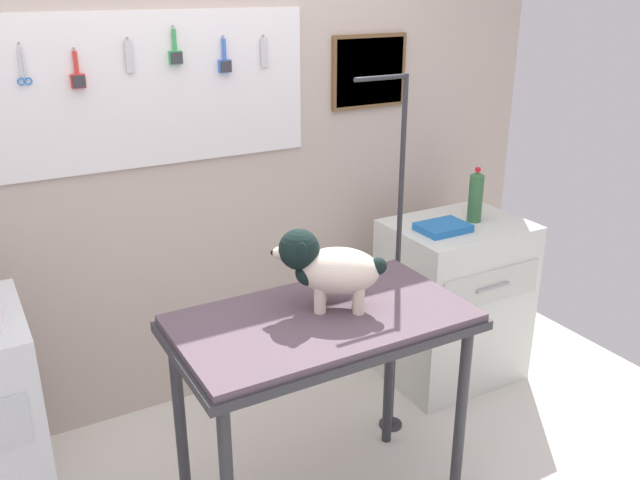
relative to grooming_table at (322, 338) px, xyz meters
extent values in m
cube|color=#BEACA0|center=(-0.13, 1.06, 0.36)|extent=(4.00, 0.06, 2.30)
cube|color=white|center=(-0.24, 1.03, 0.77)|extent=(1.39, 0.02, 0.65)
cylinder|color=gray|center=(-0.76, 1.02, 0.99)|extent=(0.01, 0.02, 0.01)
cube|color=silver|center=(-0.76, 1.01, 0.92)|extent=(0.01, 0.00, 0.11)
cube|color=silver|center=(-0.75, 1.01, 0.92)|extent=(0.01, 0.00, 0.11)
torus|color=blue|center=(-0.77, 1.01, 0.84)|extent=(0.03, 0.01, 0.03)
torus|color=blue|center=(-0.74, 1.01, 0.84)|extent=(0.03, 0.01, 0.03)
cylinder|color=gray|center=(-0.56, 1.02, 0.96)|extent=(0.01, 0.02, 0.01)
cylinder|color=red|center=(-0.56, 1.01, 0.91)|extent=(0.02, 0.02, 0.09)
cube|color=red|center=(-0.56, 1.01, 0.83)|extent=(0.06, 0.02, 0.06)
cube|color=#333338|center=(-0.56, 0.99, 0.83)|extent=(0.05, 0.01, 0.05)
cylinder|color=gray|center=(-0.34, 1.02, 0.99)|extent=(0.01, 0.02, 0.01)
cube|color=silver|center=(-0.34, 1.01, 0.92)|extent=(0.03, 0.01, 0.13)
cylinder|color=gray|center=(-0.15, 1.02, 1.03)|extent=(0.01, 0.02, 0.01)
cylinder|color=#3B9E58|center=(-0.15, 1.01, 0.98)|extent=(0.02, 0.02, 0.09)
cube|color=#3B9E58|center=(-0.15, 1.01, 0.90)|extent=(0.06, 0.02, 0.06)
cube|color=#333338|center=(-0.15, 0.99, 0.90)|extent=(0.05, 0.01, 0.05)
cylinder|color=gray|center=(0.07, 1.02, 0.98)|extent=(0.01, 0.02, 0.01)
cylinder|color=#3F68C3|center=(0.07, 1.01, 0.93)|extent=(0.02, 0.02, 0.09)
cube|color=#3F68C3|center=(0.07, 1.01, 0.86)|extent=(0.06, 0.02, 0.06)
cube|color=#333338|center=(0.07, 0.99, 0.86)|extent=(0.05, 0.01, 0.05)
cylinder|color=gray|center=(0.27, 1.02, 0.98)|extent=(0.01, 0.02, 0.01)
cube|color=silver|center=(0.27, 1.01, 0.90)|extent=(0.03, 0.01, 0.13)
cube|color=brown|center=(0.85, 1.02, 0.78)|extent=(0.43, 0.02, 0.36)
cube|color=#AA7658|center=(0.85, 1.02, 0.78)|extent=(0.39, 0.01, 0.33)
cylinder|color=#2D2D33|center=(0.48, -0.24, -0.38)|extent=(0.04, 0.04, 0.82)
cylinder|color=#2D2D33|center=(-0.48, 0.24, -0.38)|extent=(0.04, 0.04, 0.82)
cylinder|color=#2D2D33|center=(0.48, 0.24, -0.38)|extent=(0.04, 0.04, 0.82)
cube|color=#2D2D33|center=(0.00, 0.00, 0.05)|extent=(1.08, 0.60, 0.03)
cube|color=#53434D|center=(0.00, 0.00, 0.08)|extent=(1.05, 0.58, 0.03)
cylinder|color=#2D2D33|center=(0.56, 0.32, -0.79)|extent=(0.11, 0.11, 0.01)
cylinder|color=#2D2D33|center=(0.56, 0.32, 0.04)|extent=(0.02, 0.02, 1.66)
cylinder|color=#2D2D33|center=(0.44, 0.32, 0.86)|extent=(0.24, 0.02, 0.02)
cylinder|color=beige|center=(0.00, 0.02, 0.14)|extent=(0.04, 0.04, 0.10)
cylinder|color=beige|center=(0.05, 0.10, 0.14)|extent=(0.04, 0.04, 0.10)
cylinder|color=beige|center=(0.12, -0.05, 0.14)|extent=(0.04, 0.04, 0.10)
cylinder|color=beige|center=(0.17, 0.02, 0.14)|extent=(0.04, 0.04, 0.10)
ellipsoid|color=beige|center=(0.08, 0.02, 0.24)|extent=(0.35, 0.32, 0.17)
ellipsoid|color=black|center=(-0.01, 0.08, 0.23)|extent=(0.16, 0.17, 0.09)
sphere|color=black|center=(-0.04, 0.10, 0.32)|extent=(0.15, 0.15, 0.15)
ellipsoid|color=beige|center=(-0.09, 0.13, 0.30)|extent=(0.09, 0.08, 0.05)
sphere|color=black|center=(-0.12, 0.15, 0.30)|extent=(0.02, 0.02, 0.02)
ellipsoid|color=black|center=(-0.06, 0.04, 0.33)|extent=(0.06, 0.05, 0.08)
ellipsoid|color=black|center=(0.01, 0.15, 0.33)|extent=(0.06, 0.05, 0.08)
sphere|color=black|center=(0.20, -0.05, 0.26)|extent=(0.06, 0.06, 0.06)
cube|color=silver|center=(1.11, 0.55, -0.36)|extent=(0.68, 0.52, 0.86)
cube|color=beige|center=(1.11, 0.29, -0.17)|extent=(0.60, 0.01, 0.17)
cylinder|color=#99999E|center=(1.11, 0.28, -0.17)|extent=(0.20, 0.02, 0.02)
cylinder|color=#346439|center=(1.19, 0.55, 0.19)|extent=(0.07, 0.07, 0.24)
cone|color=#346439|center=(1.19, 0.55, 0.32)|extent=(0.07, 0.07, 0.02)
cylinder|color=red|center=(1.19, 0.55, 0.34)|extent=(0.03, 0.03, 0.02)
cube|color=blue|center=(0.97, 0.51, 0.09)|extent=(0.24, 0.18, 0.04)
camera|label=1|loc=(-1.06, -1.87, 1.21)|focal=37.84mm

